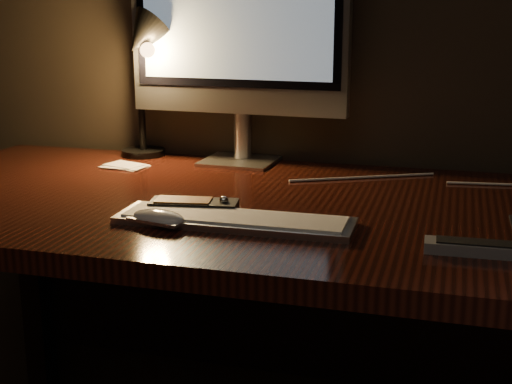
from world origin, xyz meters
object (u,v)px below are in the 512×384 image
(monitor, at_px, (238,25))
(keyboard, at_px, (234,220))
(desk_lamp, at_px, (143,58))
(mouse, at_px, (159,220))
(desk, at_px, (277,253))
(tv_remote, at_px, (483,248))
(media_remote, at_px, (194,205))

(monitor, distance_m, keyboard, 0.58)
(monitor, height_order, desk_lamp, monitor)
(mouse, bearing_deg, monitor, 104.45)
(mouse, relative_size, desk_lamp, 0.28)
(desk, xyz_separation_m, monitor, (-0.16, 0.24, 0.45))
(monitor, bearing_deg, keyboard, -71.24)
(keyboard, height_order, desk_lamp, desk_lamp)
(monitor, xyz_separation_m, tv_remote, (0.55, -0.51, -0.31))
(keyboard, xyz_separation_m, tv_remote, (0.41, -0.04, 0.00))
(desk, distance_m, monitor, 0.54)
(keyboard, height_order, mouse, mouse)
(mouse, bearing_deg, desk_lamp, 128.92)
(media_remote, height_order, desk_lamp, desk_lamp)
(monitor, height_order, media_remote, monitor)
(tv_remote, xyz_separation_m, desk_lamp, (-0.78, 0.50, 0.23))
(mouse, bearing_deg, media_remote, 87.91)
(mouse, bearing_deg, desk, 75.27)
(desk, distance_m, keyboard, 0.27)
(keyboard, distance_m, desk_lamp, 0.64)
(keyboard, bearing_deg, desk_lamp, 128.22)
(desk, relative_size, tv_remote, 9.23)
(media_remote, distance_m, desk_lamp, 0.54)
(monitor, relative_size, tv_remote, 3.14)
(mouse, height_order, tv_remote, tv_remote)
(keyboard, distance_m, tv_remote, 0.41)
(keyboard, bearing_deg, desk, 84.75)
(desk, height_order, keyboard, keyboard)
(desk, height_order, tv_remote, tv_remote)
(keyboard, relative_size, media_remote, 2.46)
(desk, relative_size, keyboard, 3.90)
(tv_remote, bearing_deg, mouse, 177.96)
(monitor, distance_m, mouse, 0.60)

